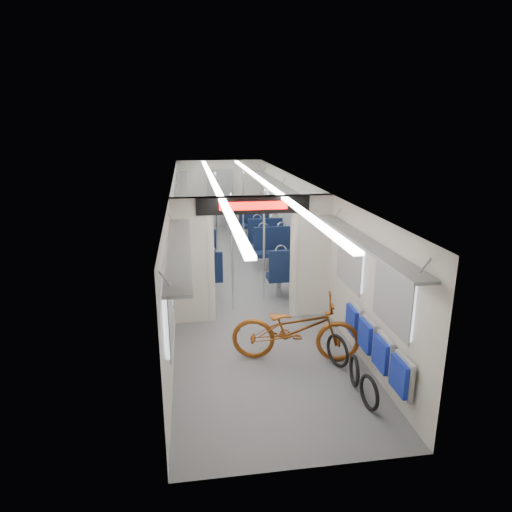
{
  "coord_description": "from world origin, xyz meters",
  "views": [
    {
      "loc": [
        -1.13,
        -9.9,
        3.55
      ],
      "look_at": [
        0.09,
        -1.82,
        1.15
      ],
      "focal_mm": 32.0,
      "sensor_mm": 36.0,
      "label": 1
    }
  ],
  "objects_px": {
    "seat_bay_far_left": "(195,226)",
    "stanchion_far_right": "(243,215)",
    "seat_bay_near_right": "(281,257)",
    "bicycle": "(296,329)",
    "stanchion_near_left": "(232,254)",
    "bike_hoop_b": "(354,372)",
    "bike_hoop_c": "(337,352)",
    "stanchion_near_right": "(264,246)",
    "flip_bench": "(375,345)",
    "stanchion_far_left": "(217,216)",
    "bike_hoop_a": "(369,394)",
    "seat_bay_far_right": "(259,227)",
    "seat_bay_near_left": "(199,260)"
  },
  "relations": [
    {
      "from": "bike_hoop_b",
      "to": "seat_bay_near_right",
      "type": "relative_size",
      "value": 0.2
    },
    {
      "from": "seat_bay_near_right",
      "to": "stanchion_near_left",
      "type": "height_order",
      "value": "stanchion_near_left"
    },
    {
      "from": "bike_hoop_b",
      "to": "bike_hoop_c",
      "type": "distance_m",
      "value": 0.54
    },
    {
      "from": "bike_hoop_c",
      "to": "seat_bay_far_left",
      "type": "bearing_deg",
      "value": 104.25
    },
    {
      "from": "bike_hoop_c",
      "to": "stanchion_near_right",
      "type": "distance_m",
      "value": 3.05
    },
    {
      "from": "flip_bench",
      "to": "bike_hoop_c",
      "type": "bearing_deg",
      "value": 126.53
    },
    {
      "from": "bike_hoop_a",
      "to": "bike_hoop_b",
      "type": "xyz_separation_m",
      "value": [
        0.01,
        0.55,
        -0.01
      ]
    },
    {
      "from": "bike_hoop_a",
      "to": "stanchion_near_right",
      "type": "height_order",
      "value": "stanchion_near_right"
    },
    {
      "from": "seat_bay_near_right",
      "to": "bicycle",
      "type": "bearing_deg",
      "value": -98.12
    },
    {
      "from": "bike_hoop_a",
      "to": "seat_bay_near_right",
      "type": "xyz_separation_m",
      "value": [
        -0.12,
        5.03,
        0.36
      ]
    },
    {
      "from": "seat_bay_near_right",
      "to": "stanchion_far_right",
      "type": "height_order",
      "value": "stanchion_far_right"
    },
    {
      "from": "seat_bay_far_left",
      "to": "stanchion_near_left",
      "type": "bearing_deg",
      "value": -83.47
    },
    {
      "from": "bike_hoop_b",
      "to": "seat_bay_far_right",
      "type": "distance_m",
      "value": 7.67
    },
    {
      "from": "bike_hoop_b",
      "to": "stanchion_far_left",
      "type": "xyz_separation_m",
      "value": [
        -1.45,
        6.55,
        0.95
      ]
    },
    {
      "from": "bicycle",
      "to": "seat_bay_far_right",
      "type": "xyz_separation_m",
      "value": [
        0.52,
        6.82,
        0.06
      ]
    },
    {
      "from": "seat_bay_far_right",
      "to": "bicycle",
      "type": "bearing_deg",
      "value": -94.35
    },
    {
      "from": "seat_bay_far_right",
      "to": "stanchion_near_left",
      "type": "height_order",
      "value": "stanchion_near_left"
    },
    {
      "from": "seat_bay_far_left",
      "to": "stanchion_far_right",
      "type": "relative_size",
      "value": 0.93
    },
    {
      "from": "flip_bench",
      "to": "stanchion_near_right",
      "type": "height_order",
      "value": "stanchion_near_right"
    },
    {
      "from": "bicycle",
      "to": "seat_bay_far_left",
      "type": "relative_size",
      "value": 0.91
    },
    {
      "from": "stanchion_far_left",
      "to": "stanchion_far_right",
      "type": "bearing_deg",
      "value": 4.57
    },
    {
      "from": "seat_bay_far_left",
      "to": "stanchion_near_right",
      "type": "distance_m",
      "value": 4.97
    },
    {
      "from": "seat_bay_near_right",
      "to": "seat_bay_far_left",
      "type": "relative_size",
      "value": 1.05
    },
    {
      "from": "stanchion_far_left",
      "to": "stanchion_near_left",
      "type": "bearing_deg",
      "value": -89.17
    },
    {
      "from": "bike_hoop_c",
      "to": "flip_bench",
      "type": "bearing_deg",
      "value": -53.47
    },
    {
      "from": "bicycle",
      "to": "seat_bay_far_left",
      "type": "height_order",
      "value": "seat_bay_far_left"
    },
    {
      "from": "bike_hoop_c",
      "to": "stanchion_near_right",
      "type": "bearing_deg",
      "value": 102.88
    },
    {
      "from": "stanchion_near_left",
      "to": "stanchion_far_right",
      "type": "distance_m",
      "value": 3.74
    },
    {
      "from": "bike_hoop_c",
      "to": "seat_bay_near_left",
      "type": "distance_m",
      "value": 4.52
    },
    {
      "from": "bike_hoop_a",
      "to": "stanchion_near_right",
      "type": "xyz_separation_m",
      "value": [
        -0.71,
        3.92,
        0.94
      ]
    },
    {
      "from": "bike_hoop_a",
      "to": "stanchion_far_right",
      "type": "xyz_separation_m",
      "value": [
        -0.72,
        7.16,
        0.94
      ]
    },
    {
      "from": "bike_hoop_a",
      "to": "seat_bay_near_left",
      "type": "relative_size",
      "value": 0.22
    },
    {
      "from": "bike_hoop_b",
      "to": "stanchion_near_left",
      "type": "bearing_deg",
      "value": 115.64
    },
    {
      "from": "bike_hoop_b",
      "to": "stanchion_far_left",
      "type": "height_order",
      "value": "stanchion_far_left"
    },
    {
      "from": "stanchion_near_right",
      "to": "stanchion_far_right",
      "type": "relative_size",
      "value": 1.0
    },
    {
      "from": "stanchion_far_left",
      "to": "stanchion_far_right",
      "type": "relative_size",
      "value": 1.0
    },
    {
      "from": "seat_bay_near_left",
      "to": "seat_bay_far_left",
      "type": "bearing_deg",
      "value": 90.0
    },
    {
      "from": "bike_hoop_c",
      "to": "bike_hoop_a",
      "type": "bearing_deg",
      "value": -86.81
    },
    {
      "from": "seat_bay_far_left",
      "to": "stanchion_far_right",
      "type": "height_order",
      "value": "stanchion_far_right"
    },
    {
      "from": "flip_bench",
      "to": "seat_bay_near_right",
      "type": "distance_m",
      "value": 4.45
    },
    {
      "from": "bike_hoop_c",
      "to": "bike_hoop_b",
      "type": "bearing_deg",
      "value": -82.68
    },
    {
      "from": "bike_hoop_a",
      "to": "seat_bay_near_right",
      "type": "relative_size",
      "value": 0.21
    },
    {
      "from": "flip_bench",
      "to": "stanchion_far_right",
      "type": "bearing_deg",
      "value": 98.87
    },
    {
      "from": "seat_bay_near_right",
      "to": "bike_hoop_a",
      "type": "bearing_deg",
      "value": -88.64
    },
    {
      "from": "stanchion_near_right",
      "to": "stanchion_far_right",
      "type": "height_order",
      "value": "same"
    },
    {
      "from": "seat_bay_near_right",
      "to": "stanchion_far_left",
      "type": "height_order",
      "value": "stanchion_far_left"
    },
    {
      "from": "flip_bench",
      "to": "stanchion_far_right",
      "type": "distance_m",
      "value": 6.66
    },
    {
      "from": "flip_bench",
      "to": "stanchion_near_left",
      "type": "xyz_separation_m",
      "value": [
        -1.69,
        2.87,
        0.57
      ]
    },
    {
      "from": "stanchion_near_left",
      "to": "stanchion_far_left",
      "type": "bearing_deg",
      "value": 90.83
    },
    {
      "from": "seat_bay_near_left",
      "to": "seat_bay_near_right",
      "type": "xyz_separation_m",
      "value": [
        1.87,
        -0.13,
        0.02
      ]
    }
  ]
}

